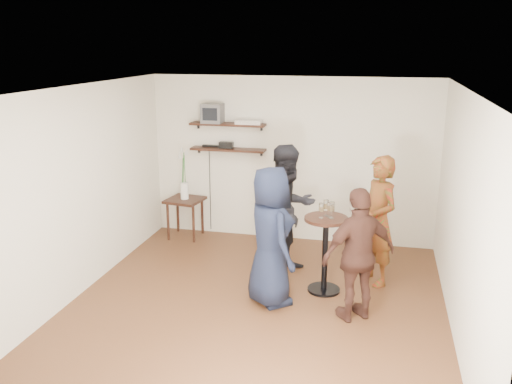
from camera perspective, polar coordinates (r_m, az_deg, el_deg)
room at (r=6.18m, az=-0.13°, el=-1.36°), size 4.58×5.08×2.68m
shelf_upper at (r=8.56m, az=-3.00°, el=7.13°), size 1.20×0.25×0.04m
shelf_lower at (r=8.62m, az=-2.97°, el=4.50°), size 1.20×0.25×0.04m
crt_monitor at (r=8.60m, az=-4.58°, el=8.27°), size 0.32×0.30×0.30m
dvd_deck at (r=8.46m, az=-0.74°, el=7.38°), size 0.40×0.24×0.06m
radio at (r=8.62m, az=-3.15°, el=4.95°), size 0.22×0.10×0.10m
power_strip at (r=8.75m, az=-4.71°, el=4.84°), size 0.30×0.05×0.03m
side_table at (r=8.86m, az=-7.49°, el=-1.37°), size 0.62×0.62×0.65m
vase_lilies at (r=8.75m, az=-7.58°, el=1.05°), size 0.19×0.19×0.89m
drinks_table at (r=6.90m, az=7.31°, el=-5.47°), size 0.54×0.54×0.99m
wine_glass_fl at (r=6.71m, az=6.89°, el=-1.68°), size 0.06×0.06×0.19m
wine_glass_fr at (r=6.70m, az=7.99°, el=-1.61°), size 0.07×0.07×0.21m
wine_glass_bl at (r=6.80m, az=7.40°, el=-1.37°), size 0.07×0.07×0.20m
wine_glass_br at (r=6.75m, az=7.77°, el=-1.62°), size 0.06×0.06×0.19m
person_plaid at (r=7.20m, az=12.74°, el=-2.97°), size 0.69×0.75×1.72m
person_dark at (r=7.36m, az=3.42°, el=-1.88°), size 1.09×1.10×1.79m
person_navy at (r=6.49m, az=1.52°, el=-4.70°), size 0.93×0.99×1.71m
person_brown at (r=6.24m, az=10.77°, el=-6.52°), size 0.97×0.84×1.56m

